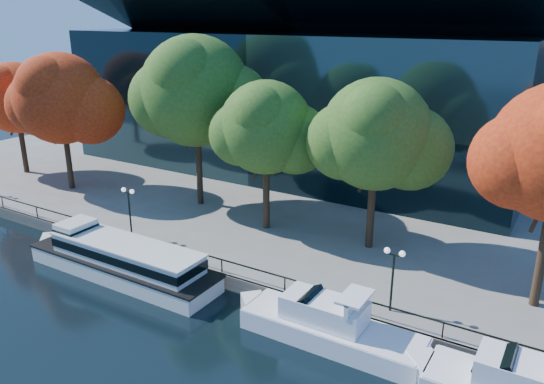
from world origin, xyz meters
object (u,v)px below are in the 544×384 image
Objects in this scene: tour_boat at (118,257)px; tree_2 at (197,94)px; cruiser_near at (325,324)px; tree_4 at (378,137)px; lamp_1 at (129,201)px; tree_0 at (16,100)px; tree_1 at (62,101)px; tree_3 at (267,130)px; lamp_2 at (394,266)px.

tree_2 is at bearing 100.91° from tour_boat.
tour_boat is 16.26m from cruiser_near.
tree_4 reaches higher than lamp_1.
lamp_1 reaches higher than tour_boat.
tree_0 is at bearing -178.52° from tree_4.
tree_0 is 40.31m from tree_4.
tree_4 reaches higher than cruiser_near.
tour_boat is 28.90m from tree_0.
tree_1 is at bearing -7.52° from tree_0.
tree_1 is 1.11× the size of tree_3.
tree_3 is at bearing 61.71° from tour_boat.
tree_4 is at bearing 98.27° from cruiser_near.
lamp_1 is 1.00× the size of lamp_2.
lamp_1 and lamp_2 have the same top height.
tree_1 is 3.35× the size of lamp_1.
tree_3 reaches higher than lamp_2.
tree_2 reaches higher than tree_3.
tree_1 is 16.31m from lamp_1.
tour_boat is 4.22× the size of lamp_2.
tree_1 is at bearing 150.14° from tour_boat.
tree_4 is (17.05, -0.96, -1.66)m from tree_2.
tree_1 is at bearing -167.26° from tree_2.
lamp_1 is (-0.05, -8.89, -7.24)m from tree_2.
tour_boat is at bearing -141.13° from tree_4.
lamp_1 reaches higher than cruiser_near.
tree_1 reaches higher than lamp_1.
lamp_2 is at bearing -28.54° from tree_3.
lamp_1 is (23.19, -6.90, -5.14)m from tree_0.
cruiser_near is 0.92× the size of tree_4.
tree_0 is at bearing 172.48° from tree_1.
tree_4 reaches higher than tree_0.
tree_2 is 11.47m from lamp_1.
tree_3 is 3.01× the size of lamp_2.
cruiser_near is at bearing -10.38° from lamp_1.
tree_0 is 0.89× the size of tree_1.
tree_0 is at bearing 157.34° from tour_boat.
tree_2 is 1.20× the size of tree_4.
tree_4 reaches higher than tour_boat.
tree_3 is at bearing 134.57° from cruiser_near.
cruiser_near is 24.60m from tree_2.
tour_boat is 1.40× the size of tree_3.
cruiser_near is (16.25, 0.39, -0.31)m from tour_boat.
cruiser_near is 16.91m from tree_3.
tree_4 reaches higher than lamp_2.
tree_1 is (-32.84, 9.13, 8.84)m from cruiser_near.
tree_2 reaches higher than tree_0.
cruiser_near is 19.29m from lamp_1.
tree_1 is at bearing 157.98° from lamp_1.
tree_0 reaches higher than tour_boat.
lamp_1 is at bearing -155.10° from tree_4.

